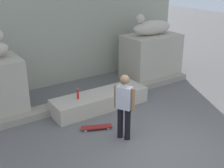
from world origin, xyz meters
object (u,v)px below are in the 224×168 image
statue_reclining_right (151,27)px  bottle_green (120,90)px  skater (124,104)px  bottle_red (78,95)px  skateboard (97,127)px

statue_reclining_right → bottle_green: (-2.39, -1.50, -1.37)m
statue_reclining_right → skater: (-3.31, -2.96, -1.03)m
bottle_red → statue_reclining_right: bearing=17.9°
skater → bottle_red: size_ratio=5.21×
statue_reclining_right → bottle_red: 4.06m
statue_reclining_right → bottle_red: bearing=21.3°
bottle_red → bottle_green: bearing=-14.2°
bottle_red → bottle_green: 1.29m
statue_reclining_right → bottle_green: statue_reclining_right is taller
skateboard → bottle_red: size_ratio=2.54×
statue_reclining_right → skater: statue_reclining_right is taller
skateboard → bottle_green: 1.55m
skater → statue_reclining_right: bearing=103.4°
bottle_red → skateboard: bearing=-90.8°
statue_reclining_right → skater: size_ratio=0.98×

